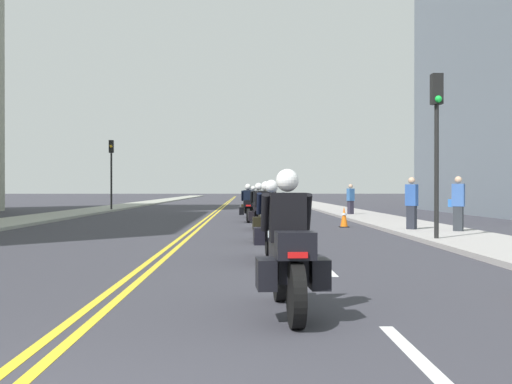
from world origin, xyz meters
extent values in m
plane|color=#34343C|center=(0.00, 48.00, 0.00)|extent=(264.00, 264.00, 0.00)
cube|color=#989A8E|center=(-7.74, 48.00, 0.06)|extent=(2.74, 144.00, 0.12)
cube|color=#9E9997|center=(7.74, 48.00, 0.06)|extent=(2.74, 144.00, 0.12)
cube|color=yellow|center=(-0.12, 48.00, 0.00)|extent=(0.12, 132.00, 0.01)
cube|color=yellow|center=(0.12, 48.00, 0.00)|extent=(0.12, 132.00, 0.01)
cube|color=silver|center=(3.19, 2.00, 0.00)|extent=(0.14, 2.40, 0.01)
cube|color=silver|center=(3.19, 8.00, 0.00)|extent=(0.14, 2.40, 0.01)
cube|color=silver|center=(3.19, 14.00, 0.00)|extent=(0.14, 2.40, 0.01)
cube|color=silver|center=(3.19, 20.00, 0.00)|extent=(0.14, 2.40, 0.01)
cube|color=silver|center=(3.19, 26.00, 0.00)|extent=(0.14, 2.40, 0.01)
cube|color=silver|center=(3.19, 32.00, 0.00)|extent=(0.14, 2.40, 0.01)
cube|color=silver|center=(3.19, 38.00, 0.00)|extent=(0.14, 2.40, 0.01)
cube|color=silver|center=(3.19, 44.00, 0.00)|extent=(0.14, 2.40, 0.01)
cube|color=silver|center=(3.19, 50.00, 0.00)|extent=(0.14, 2.40, 0.01)
cube|color=silver|center=(3.19, 56.00, 0.00)|extent=(0.14, 2.40, 0.01)
cylinder|color=black|center=(2.19, 4.69, 0.34)|extent=(0.17, 0.68, 0.67)
cylinder|color=black|center=(2.26, 3.14, 0.34)|extent=(0.17, 0.68, 0.67)
cube|color=silver|center=(2.19, 4.69, 0.69)|extent=(0.16, 0.33, 0.04)
cube|color=black|center=(2.22, 3.92, 0.62)|extent=(0.38, 1.20, 0.40)
cube|color=black|center=(2.26, 3.22, 0.84)|extent=(0.42, 0.38, 0.28)
cube|color=red|center=(2.27, 3.03, 0.76)|extent=(0.20, 0.04, 0.06)
cube|color=black|center=(1.97, 3.44, 0.52)|extent=(0.22, 0.45, 0.32)
cube|color=black|center=(2.53, 3.47, 0.52)|extent=(0.22, 0.45, 0.32)
cube|color=#B2C1CC|center=(2.20, 4.41, 1.00)|extent=(0.37, 0.14, 0.36)
cube|color=black|center=(2.23, 3.87, 1.09)|extent=(0.41, 0.28, 0.56)
cylinder|color=black|center=(1.98, 4.01, 1.14)|extent=(0.11, 0.29, 0.45)
cylinder|color=black|center=(2.46, 4.03, 1.14)|extent=(0.11, 0.29, 0.45)
sphere|color=white|center=(2.22, 3.90, 1.51)|extent=(0.26, 0.26, 0.26)
cylinder|color=black|center=(2.24, 10.02, 0.33)|extent=(0.13, 0.67, 0.67)
cylinder|color=black|center=(2.31, 8.40, 0.33)|extent=(0.13, 0.67, 0.67)
cube|color=silver|center=(2.24, 10.02, 0.69)|extent=(0.15, 0.33, 0.04)
cube|color=black|center=(2.27, 9.21, 0.61)|extent=(0.37, 1.25, 0.40)
cube|color=black|center=(2.30, 8.48, 0.83)|extent=(0.41, 0.38, 0.28)
cube|color=red|center=(2.31, 8.29, 0.75)|extent=(0.20, 0.04, 0.06)
cube|color=black|center=(2.01, 8.71, 0.51)|extent=(0.22, 0.45, 0.32)
cube|color=black|center=(2.57, 8.73, 0.51)|extent=(0.22, 0.45, 0.32)
cube|color=#B2C1CC|center=(2.25, 9.73, 0.99)|extent=(0.36, 0.14, 0.36)
cube|color=black|center=(2.28, 9.16, 1.07)|extent=(0.41, 0.28, 0.51)
cylinder|color=black|center=(2.03, 9.30, 1.12)|extent=(0.11, 0.28, 0.45)
cylinder|color=black|center=(2.51, 9.32, 1.12)|extent=(0.11, 0.28, 0.45)
sphere|color=white|center=(2.28, 9.19, 1.46)|extent=(0.26, 0.26, 0.26)
cylinder|color=black|center=(2.28, 14.41, 0.33)|extent=(0.13, 0.67, 0.67)
cylinder|color=black|center=(2.35, 12.85, 0.33)|extent=(0.13, 0.67, 0.67)
cube|color=silver|center=(2.28, 14.41, 0.69)|extent=(0.15, 0.33, 0.04)
cube|color=black|center=(2.31, 13.63, 0.61)|extent=(0.37, 1.20, 0.40)
cube|color=black|center=(2.34, 12.93, 0.83)|extent=(0.42, 0.38, 0.28)
cube|color=red|center=(2.35, 12.74, 0.75)|extent=(0.20, 0.04, 0.06)
cube|color=black|center=(2.05, 13.15, 0.51)|extent=(0.22, 0.45, 0.32)
cube|color=black|center=(2.61, 13.18, 0.51)|extent=(0.22, 0.45, 0.32)
cube|color=#B2C1CC|center=(2.29, 14.13, 0.99)|extent=(0.36, 0.14, 0.36)
cube|color=black|center=(2.32, 13.58, 1.08)|extent=(0.41, 0.28, 0.53)
cylinder|color=black|center=(2.07, 13.72, 1.13)|extent=(0.11, 0.28, 0.45)
cylinder|color=black|center=(2.55, 13.74, 1.13)|extent=(0.11, 0.28, 0.45)
sphere|color=white|center=(2.32, 13.61, 1.49)|extent=(0.26, 0.26, 0.26)
cylinder|color=black|center=(2.21, 19.40, 0.31)|extent=(0.14, 0.62, 0.62)
cylinder|color=black|center=(2.26, 17.79, 0.31)|extent=(0.14, 0.62, 0.62)
cube|color=silver|center=(2.21, 19.40, 0.64)|extent=(0.15, 0.32, 0.04)
cube|color=black|center=(2.23, 18.60, 0.59)|extent=(0.36, 1.23, 0.40)
cube|color=black|center=(2.25, 17.87, 0.81)|extent=(0.41, 0.37, 0.28)
cube|color=red|center=(2.26, 17.68, 0.73)|extent=(0.20, 0.04, 0.06)
cube|color=black|center=(1.97, 18.10, 0.49)|extent=(0.21, 0.45, 0.32)
cube|color=black|center=(2.53, 18.12, 0.49)|extent=(0.21, 0.45, 0.32)
cube|color=#B2C1CC|center=(2.22, 19.11, 0.97)|extent=(0.36, 0.13, 0.36)
cube|color=black|center=(2.23, 18.55, 1.07)|extent=(0.41, 0.27, 0.56)
cylinder|color=black|center=(1.99, 18.69, 1.12)|extent=(0.11, 0.28, 0.45)
cylinder|color=black|center=(2.47, 18.70, 1.12)|extent=(0.11, 0.28, 0.45)
sphere|color=white|center=(2.23, 18.58, 1.50)|extent=(0.26, 0.26, 0.26)
cylinder|color=black|center=(1.88, 24.31, 0.30)|extent=(0.13, 0.60, 0.60)
cylinder|color=black|center=(1.89, 22.71, 0.30)|extent=(0.13, 0.60, 0.60)
cube|color=silver|center=(1.88, 24.31, 0.62)|extent=(0.14, 0.32, 0.04)
cube|color=black|center=(1.89, 23.51, 0.58)|extent=(0.33, 1.22, 0.40)
cube|color=black|center=(1.89, 22.79, 0.80)|extent=(0.40, 0.36, 0.28)
cube|color=red|center=(1.90, 22.60, 0.72)|extent=(0.20, 0.03, 0.06)
cube|color=black|center=(1.61, 23.03, 0.48)|extent=(0.20, 0.44, 0.32)
cube|color=black|center=(2.17, 23.04, 0.48)|extent=(0.20, 0.44, 0.32)
cube|color=#B2C1CC|center=(1.88, 24.02, 0.96)|extent=(0.36, 0.13, 0.36)
cube|color=black|center=(1.89, 23.46, 1.07)|extent=(0.40, 0.26, 0.58)
cylinder|color=black|center=(1.65, 23.61, 1.12)|extent=(0.10, 0.28, 0.45)
cylinder|color=black|center=(2.13, 23.61, 1.12)|extent=(0.10, 0.28, 0.45)
sphere|color=white|center=(1.89, 23.49, 1.50)|extent=(0.26, 0.26, 0.26)
cylinder|color=black|center=(1.91, 28.84, 0.32)|extent=(0.15, 0.64, 0.63)
cylinder|color=black|center=(1.97, 27.22, 0.32)|extent=(0.15, 0.64, 0.63)
cube|color=silver|center=(1.91, 28.84, 0.65)|extent=(0.15, 0.33, 0.04)
cube|color=black|center=(1.94, 28.03, 0.60)|extent=(0.37, 1.24, 0.40)
cube|color=black|center=(1.97, 27.30, 0.82)|extent=(0.41, 0.37, 0.28)
cube|color=red|center=(1.97, 27.11, 0.74)|extent=(0.20, 0.04, 0.06)
cube|color=black|center=(1.68, 27.53, 0.50)|extent=(0.22, 0.45, 0.32)
cube|color=black|center=(2.24, 27.55, 0.50)|extent=(0.22, 0.45, 0.32)
cube|color=#B2C1CC|center=(1.92, 28.55, 0.98)|extent=(0.36, 0.14, 0.36)
cube|color=black|center=(1.94, 27.98, 1.05)|extent=(0.41, 0.27, 0.51)
cylinder|color=black|center=(1.70, 28.12, 1.10)|extent=(0.11, 0.28, 0.45)
cylinder|color=black|center=(2.18, 28.14, 1.10)|extent=(0.11, 0.28, 0.45)
sphere|color=white|center=(1.94, 28.01, 1.45)|extent=(0.26, 0.26, 0.26)
cylinder|color=black|center=(2.20, 33.39, 0.31)|extent=(0.14, 0.62, 0.62)
cylinder|color=black|center=(2.28, 31.88, 0.31)|extent=(0.14, 0.62, 0.62)
cube|color=silver|center=(2.20, 33.39, 0.64)|extent=(0.16, 0.33, 0.04)
cube|color=black|center=(2.24, 32.64, 0.59)|extent=(0.38, 1.16, 0.40)
cube|color=black|center=(2.27, 31.96, 0.81)|extent=(0.42, 0.38, 0.28)
cube|color=red|center=(2.28, 31.77, 0.73)|extent=(0.20, 0.04, 0.06)
cube|color=black|center=(1.98, 32.17, 0.49)|extent=(0.22, 0.45, 0.32)
cube|color=black|center=(2.54, 32.20, 0.49)|extent=(0.22, 0.45, 0.32)
cube|color=#B2C1CC|center=(2.22, 33.12, 0.97)|extent=(0.37, 0.14, 0.36)
cube|color=black|center=(2.24, 32.59, 1.05)|extent=(0.41, 0.28, 0.53)
cylinder|color=black|center=(1.99, 32.72, 1.10)|extent=(0.11, 0.29, 0.45)
cylinder|color=black|center=(2.47, 32.75, 1.10)|extent=(0.11, 0.29, 0.45)
sphere|color=white|center=(2.24, 32.62, 1.46)|extent=(0.26, 0.26, 0.26)
cube|color=black|center=(5.41, 19.66, 0.01)|extent=(0.35, 0.35, 0.03)
cone|color=orange|center=(5.41, 19.66, 0.40)|extent=(0.28, 0.28, 0.74)
cylinder|color=white|center=(5.41, 19.66, 0.49)|extent=(0.19, 0.19, 0.08)
cylinder|color=black|center=(6.77, 13.04, 1.84)|extent=(0.12, 0.12, 3.68)
cube|color=black|center=(6.77, 13.04, 4.03)|extent=(0.28, 0.28, 0.80)
sphere|color=green|center=(6.77, 12.89, 3.75)|extent=(0.18, 0.18, 0.18)
cylinder|color=black|center=(-6.77, 36.66, 1.89)|extent=(0.12, 0.12, 3.78)
cube|color=black|center=(-6.77, 36.66, 4.13)|extent=(0.28, 0.28, 0.80)
sphere|color=yellow|center=(-6.77, 36.51, 4.13)|extent=(0.18, 0.18, 0.18)
cube|color=#242831|center=(7.10, 16.68, 0.44)|extent=(0.34, 0.33, 0.87)
cube|color=#2D54A3|center=(7.10, 16.68, 1.22)|extent=(0.42, 0.40, 0.69)
sphere|color=tan|center=(7.10, 16.68, 1.68)|extent=(0.22, 0.22, 0.22)
cube|color=#2A2E34|center=(8.30, 15.78, 0.44)|extent=(0.34, 0.31, 0.88)
cube|color=#385EA6|center=(8.30, 15.78, 1.22)|extent=(0.42, 0.37, 0.69)
sphere|color=tan|center=(8.30, 15.78, 1.69)|extent=(0.22, 0.22, 0.22)
cube|color=blue|center=(8.11, 15.89, 0.98)|extent=(0.19, 0.17, 0.24)
cube|color=#2B2837|center=(7.19, 28.64, 0.40)|extent=(0.34, 0.32, 0.80)
cube|color=#3463A1|center=(7.19, 28.64, 1.12)|extent=(0.42, 0.39, 0.63)
sphere|color=tan|center=(7.19, 28.64, 1.55)|extent=(0.22, 0.22, 0.22)
camera|label=1|loc=(1.74, -3.12, 1.41)|focal=43.60mm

